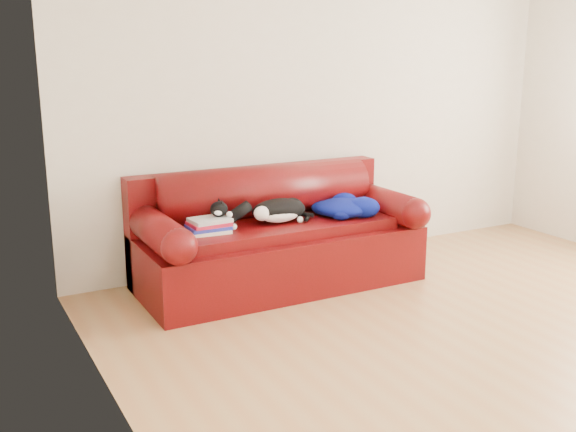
% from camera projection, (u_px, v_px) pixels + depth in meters
% --- Properties ---
extents(ground, '(4.50, 4.50, 0.00)m').
position_uv_depth(ground, '(490.00, 337.00, 4.18)').
color(ground, '#9B6A3E').
rests_on(ground, ground).
extents(room_shell, '(4.52, 4.02, 2.61)m').
position_uv_depth(room_shell, '(525.00, 63.00, 3.85)').
color(room_shell, beige).
rests_on(room_shell, ground).
extents(sofa_base, '(2.10, 0.90, 0.50)m').
position_uv_depth(sofa_base, '(279.00, 254.00, 5.08)').
color(sofa_base, '#360702').
rests_on(sofa_base, ground).
extents(sofa_back, '(2.10, 1.01, 0.88)m').
position_uv_depth(sofa_back, '(264.00, 209.00, 5.22)').
color(sofa_back, '#360702').
rests_on(sofa_back, ground).
extents(book_stack, '(0.31, 0.24, 0.10)m').
position_uv_depth(book_stack, '(209.00, 226.00, 4.69)').
color(book_stack, silver).
rests_on(book_stack, sofa_base).
extents(cat, '(0.62, 0.28, 0.22)m').
position_uv_depth(cat, '(279.00, 211.00, 4.95)').
color(cat, black).
rests_on(cat, sofa_base).
extents(blanket, '(0.54, 0.53, 0.16)m').
position_uv_depth(blanket, '(344.00, 207.00, 5.16)').
color(blanket, '#06024D').
rests_on(blanket, sofa_base).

